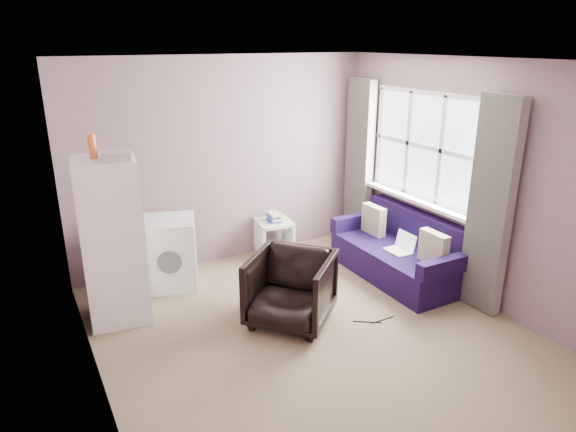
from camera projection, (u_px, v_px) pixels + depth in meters
name	position (u px, v px, depth m)	size (l,w,h in m)	color
room	(318.00, 209.00, 4.50)	(3.84, 4.24, 2.54)	#887659
armchair	(291.00, 286.00, 4.98)	(0.76, 0.71, 0.78)	black
fridge	(113.00, 240.00, 4.93)	(0.64, 0.63, 1.86)	white
washing_machine	(170.00, 251.00, 5.74)	(0.71, 0.71, 0.79)	white
side_table	(274.00, 236.00, 6.58)	(0.49, 0.49, 0.58)	white
sofa	(400.00, 254.00, 6.02)	(0.77, 1.69, 0.76)	#1C0E40
window_dressing	(415.00, 181.00, 5.92)	(0.17, 2.62, 2.18)	white
floor_cables	(375.00, 321.00, 5.11)	(0.42, 0.17, 0.01)	black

